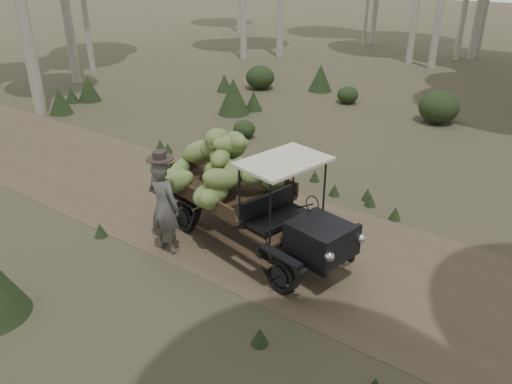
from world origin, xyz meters
TOP-DOWN VIEW (x-y plane):
  - ground at (0.00, 0.00)m, footprint 120.00×120.00m
  - dirt_track at (0.00, 0.00)m, footprint 70.00×4.00m
  - banana_truck at (0.02, -0.47)m, footprint 4.67×2.55m
  - farmer at (-0.74, -1.66)m, footprint 0.71×0.53m
  - undergrowth at (1.68, -1.15)m, footprint 21.82×22.56m

SIDE VIEW (x-z plane):
  - ground at x=0.00m, z-range 0.00..0.00m
  - dirt_track at x=0.00m, z-range 0.00..0.01m
  - undergrowth at x=1.68m, z-range -0.16..1.18m
  - farmer at x=-0.74m, z-range -0.06..2.01m
  - banana_truck at x=0.02m, z-range 0.14..2.41m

